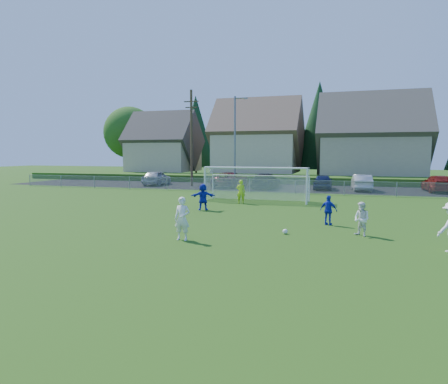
{
  "coord_description": "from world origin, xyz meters",
  "views": [
    {
      "loc": [
        6.29,
        -12.16,
        3.46
      ],
      "look_at": [
        0.0,
        8.0,
        1.4
      ],
      "focal_mm": 32.0,
      "sensor_mm": 36.0,
      "label": 1
    }
  ],
  "objects_px": {
    "player_white_a": "(182,219)",
    "car_a": "(157,178)",
    "soccer_ball": "(285,231)",
    "car_g": "(438,184)",
    "car_d": "(266,181)",
    "player_blue_b": "(203,197)",
    "goalkeeper": "(241,192)",
    "car_f": "(362,183)",
    "car_c": "(231,180)",
    "player_white_b": "(362,219)",
    "car_e": "(323,182)",
    "player_blue_a": "(329,210)",
    "soccer_goal": "(257,179)"
  },
  "relations": [
    {
      "from": "player_white_a",
      "to": "car_a",
      "type": "height_order",
      "value": "player_white_a"
    },
    {
      "from": "car_a",
      "to": "car_f",
      "type": "bearing_deg",
      "value": 175.94
    },
    {
      "from": "player_white_b",
      "to": "player_blue_a",
      "type": "height_order",
      "value": "player_blue_a"
    },
    {
      "from": "player_blue_b",
      "to": "car_a",
      "type": "bearing_deg",
      "value": -73.35
    },
    {
      "from": "player_white_a",
      "to": "car_d",
      "type": "xyz_separation_m",
      "value": [
        -1.52,
        24.24,
        -0.13
      ]
    },
    {
      "from": "soccer_ball",
      "to": "car_c",
      "type": "height_order",
      "value": "car_c"
    },
    {
      "from": "player_blue_b",
      "to": "soccer_goal",
      "type": "distance_m",
      "value": 5.99
    },
    {
      "from": "car_f",
      "to": "car_d",
      "type": "bearing_deg",
      "value": -2.64
    },
    {
      "from": "player_white_a",
      "to": "player_blue_b",
      "type": "relative_size",
      "value": 1.07
    },
    {
      "from": "soccer_ball",
      "to": "car_d",
      "type": "height_order",
      "value": "car_d"
    },
    {
      "from": "car_d",
      "to": "soccer_goal",
      "type": "relative_size",
      "value": 0.68
    },
    {
      "from": "goalkeeper",
      "to": "car_c",
      "type": "height_order",
      "value": "goalkeeper"
    },
    {
      "from": "goalkeeper",
      "to": "car_c",
      "type": "xyz_separation_m",
      "value": [
        -4.45,
        12.6,
        -0.06
      ]
    },
    {
      "from": "player_white_b",
      "to": "car_a",
      "type": "bearing_deg",
      "value": 174.55
    },
    {
      "from": "player_white_a",
      "to": "car_a",
      "type": "xyz_separation_m",
      "value": [
        -13.69,
        24.79,
        -0.08
      ]
    },
    {
      "from": "soccer_ball",
      "to": "car_f",
      "type": "distance_m",
      "value": 22.33
    },
    {
      "from": "player_blue_a",
      "to": "car_c",
      "type": "xyz_separation_m",
      "value": [
        -10.63,
        19.37,
        0.04
      ]
    },
    {
      "from": "player_white_a",
      "to": "player_blue_a",
      "type": "height_order",
      "value": "player_white_a"
    },
    {
      "from": "soccer_ball",
      "to": "player_white_a",
      "type": "height_order",
      "value": "player_white_a"
    },
    {
      "from": "player_blue_b",
      "to": "car_c",
      "type": "distance_m",
      "value": 16.67
    },
    {
      "from": "player_white_a",
      "to": "player_blue_b",
      "type": "distance_m",
      "value": 8.47
    },
    {
      "from": "player_blue_b",
      "to": "goalkeeper",
      "type": "bearing_deg",
      "value": -128.22
    },
    {
      "from": "car_c",
      "to": "car_f",
      "type": "relative_size",
      "value": 1.21
    },
    {
      "from": "player_blue_b",
      "to": "car_c",
      "type": "bearing_deg",
      "value": -97.54
    },
    {
      "from": "player_blue_b",
      "to": "goalkeeper",
      "type": "height_order",
      "value": "goalkeeper"
    },
    {
      "from": "player_white_b",
      "to": "car_g",
      "type": "distance_m",
      "value": 23.26
    },
    {
      "from": "car_d",
      "to": "player_white_a",
      "type": "bearing_deg",
      "value": 96.25
    },
    {
      "from": "player_blue_b",
      "to": "car_d",
      "type": "relative_size",
      "value": 0.32
    },
    {
      "from": "player_white_b",
      "to": "car_g",
      "type": "height_order",
      "value": "car_g"
    },
    {
      "from": "car_a",
      "to": "car_d",
      "type": "relative_size",
      "value": 0.91
    },
    {
      "from": "player_blue_a",
      "to": "car_d",
      "type": "height_order",
      "value": "car_d"
    },
    {
      "from": "soccer_ball",
      "to": "player_blue_b",
      "type": "bearing_deg",
      "value": 135.58
    },
    {
      "from": "soccer_ball",
      "to": "car_g",
      "type": "height_order",
      "value": "car_g"
    },
    {
      "from": "goalkeeper",
      "to": "car_f",
      "type": "bearing_deg",
      "value": -135.13
    },
    {
      "from": "car_f",
      "to": "car_e",
      "type": "bearing_deg",
      "value": -8.56
    },
    {
      "from": "car_a",
      "to": "car_c",
      "type": "xyz_separation_m",
      "value": [
        8.47,
        -0.21,
        -0.03
      ]
    },
    {
      "from": "player_white_a",
      "to": "player_blue_b",
      "type": "height_order",
      "value": "player_white_a"
    },
    {
      "from": "player_blue_b",
      "to": "car_g",
      "type": "distance_m",
      "value": 23.33
    },
    {
      "from": "car_c",
      "to": "soccer_goal",
      "type": "distance_m",
      "value": 12.05
    },
    {
      "from": "goalkeeper",
      "to": "car_c",
      "type": "relative_size",
      "value": 0.3
    },
    {
      "from": "player_blue_b",
      "to": "car_e",
      "type": "xyz_separation_m",
      "value": [
        6.11,
        16.52,
        -0.08
      ]
    },
    {
      "from": "player_white_b",
      "to": "car_e",
      "type": "height_order",
      "value": "car_e"
    },
    {
      "from": "car_d",
      "to": "car_g",
      "type": "bearing_deg",
      "value": -174.18
    },
    {
      "from": "soccer_ball",
      "to": "car_e",
      "type": "xyz_separation_m",
      "value": [
        0.21,
        22.3,
        0.62
      ]
    },
    {
      "from": "soccer_ball",
      "to": "car_a",
      "type": "distance_m",
      "value": 28.37
    },
    {
      "from": "car_d",
      "to": "car_c",
      "type": "bearing_deg",
      "value": -2.56
    },
    {
      "from": "car_d",
      "to": "car_f",
      "type": "relative_size",
      "value": 1.13
    },
    {
      "from": "soccer_ball",
      "to": "player_white_a",
      "type": "bearing_deg",
      "value": -147.07
    },
    {
      "from": "player_white_a",
      "to": "car_a",
      "type": "distance_m",
      "value": 28.32
    },
    {
      "from": "player_blue_a",
      "to": "car_d",
      "type": "bearing_deg",
      "value": -51.78
    }
  ]
}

